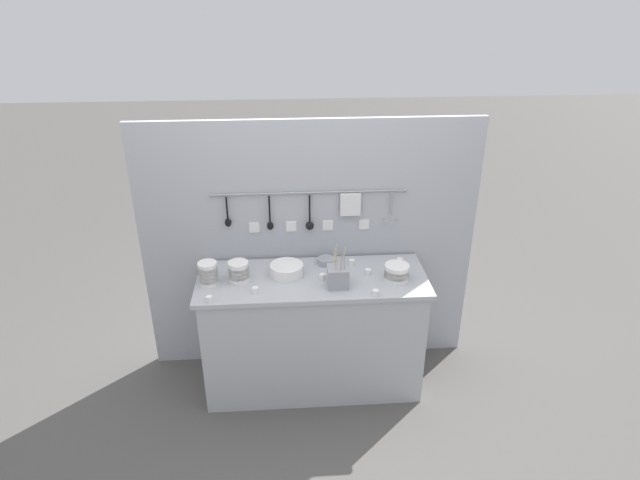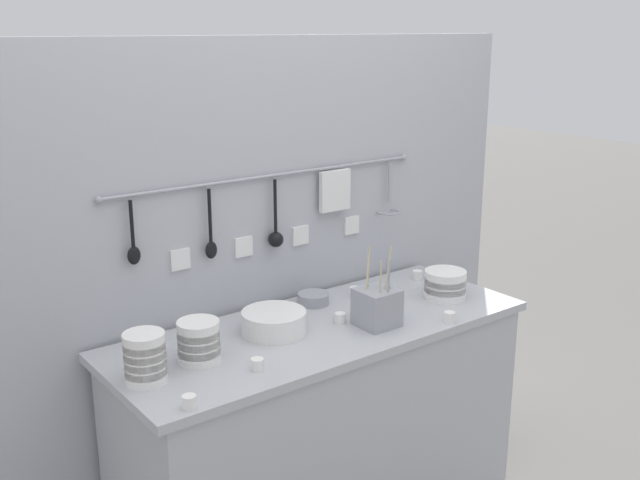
{
  "view_description": "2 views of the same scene",
  "coord_description": "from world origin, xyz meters",
  "px_view_note": "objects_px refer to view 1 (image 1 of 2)",
  "views": [
    {
      "loc": [
        -0.17,
        -2.98,
        2.57
      ],
      "look_at": [
        0.05,
        -0.0,
        1.11
      ],
      "focal_mm": 30.0,
      "sensor_mm": 36.0,
      "label": 1
    },
    {
      "loc": [
        -1.44,
        -1.88,
        1.82
      ],
      "look_at": [
        0.02,
        0.03,
        1.14
      ],
      "focal_mm": 42.0,
      "sensor_mm": 36.0,
      "label": 2
    }
  ],
  "objects_px": {
    "bowl_stack_wide_centre": "(239,271)",
    "steel_mixing_bowl": "(326,261)",
    "bowl_stack_short_front": "(397,272)",
    "cup_back_left": "(323,277)",
    "bowl_stack_back_corner": "(208,273)",
    "cup_by_caddy": "(376,293)",
    "cup_edge_near": "(255,290)",
    "cup_beside_plates": "(352,262)",
    "plate_stack": "(287,270)",
    "cup_front_right": "(400,261)",
    "cutlery_caddy": "(338,276)",
    "cup_front_left": "(209,299)",
    "cup_centre": "(368,272)"
  },
  "relations": [
    {
      "from": "bowl_stack_back_corner",
      "to": "cup_front_left",
      "type": "distance_m",
      "value": 0.22
    },
    {
      "from": "steel_mixing_bowl",
      "to": "cup_front_left",
      "type": "distance_m",
      "value": 0.85
    },
    {
      "from": "bowl_stack_back_corner",
      "to": "cup_edge_near",
      "type": "relative_size",
      "value": 3.87
    },
    {
      "from": "bowl_stack_wide_centre",
      "to": "cup_by_caddy",
      "type": "relative_size",
      "value": 3.36
    },
    {
      "from": "plate_stack",
      "to": "cup_by_caddy",
      "type": "distance_m",
      "value": 0.61
    },
    {
      "from": "cup_edge_near",
      "to": "cup_back_left",
      "type": "bearing_deg",
      "value": 17.69
    },
    {
      "from": "cup_centre",
      "to": "cup_back_left",
      "type": "bearing_deg",
      "value": -172.42
    },
    {
      "from": "cutlery_caddy",
      "to": "bowl_stack_back_corner",
      "type": "bearing_deg",
      "value": 174.29
    },
    {
      "from": "cup_edge_near",
      "to": "cup_beside_plates",
      "type": "bearing_deg",
      "value": 26.11
    },
    {
      "from": "steel_mixing_bowl",
      "to": "cutlery_caddy",
      "type": "relative_size",
      "value": 0.42
    },
    {
      "from": "cup_back_left",
      "to": "cup_front_left",
      "type": "bearing_deg",
      "value": -162.41
    },
    {
      "from": "bowl_stack_back_corner",
      "to": "steel_mixing_bowl",
      "type": "relative_size",
      "value": 1.3
    },
    {
      "from": "bowl_stack_back_corner",
      "to": "cup_by_caddy",
      "type": "distance_m",
      "value": 1.05
    },
    {
      "from": "bowl_stack_short_front",
      "to": "cup_by_caddy",
      "type": "xyz_separation_m",
      "value": [
        -0.16,
        -0.18,
        -0.03
      ]
    },
    {
      "from": "cup_front_right",
      "to": "cup_by_caddy",
      "type": "bearing_deg",
      "value": -120.5
    },
    {
      "from": "bowl_stack_wide_centre",
      "to": "steel_mixing_bowl",
      "type": "relative_size",
      "value": 1.13
    },
    {
      "from": "cup_front_left",
      "to": "cup_front_right",
      "type": "bearing_deg",
      "value": 17.77
    },
    {
      "from": "plate_stack",
      "to": "cup_by_caddy",
      "type": "bearing_deg",
      "value": -28.4
    },
    {
      "from": "bowl_stack_short_front",
      "to": "cup_front_left",
      "type": "height_order",
      "value": "bowl_stack_short_front"
    },
    {
      "from": "plate_stack",
      "to": "steel_mixing_bowl",
      "type": "bearing_deg",
      "value": 27.32
    },
    {
      "from": "bowl_stack_back_corner",
      "to": "bowl_stack_short_front",
      "type": "bearing_deg",
      "value": -1.59
    },
    {
      "from": "bowl_stack_wide_centre",
      "to": "steel_mixing_bowl",
      "type": "height_order",
      "value": "bowl_stack_wide_centre"
    },
    {
      "from": "bowl_stack_back_corner",
      "to": "cup_front_right",
      "type": "bearing_deg",
      "value": 8.27
    },
    {
      "from": "bowl_stack_back_corner",
      "to": "cup_beside_plates",
      "type": "distance_m",
      "value": 0.95
    },
    {
      "from": "bowl_stack_short_front",
      "to": "cup_edge_near",
      "type": "height_order",
      "value": "bowl_stack_short_front"
    },
    {
      "from": "cup_by_caddy",
      "to": "cutlery_caddy",
      "type": "bearing_deg",
      "value": 148.96
    },
    {
      "from": "cup_back_left",
      "to": "cup_beside_plates",
      "type": "relative_size",
      "value": 1.0
    },
    {
      "from": "cup_by_caddy",
      "to": "cup_edge_near",
      "type": "height_order",
      "value": "same"
    },
    {
      "from": "bowl_stack_short_front",
      "to": "bowl_stack_wide_centre",
      "type": "relative_size",
      "value": 1.19
    },
    {
      "from": "bowl_stack_wide_centre",
      "to": "cup_by_caddy",
      "type": "bearing_deg",
      "value": -16.2
    },
    {
      "from": "bowl_stack_back_corner",
      "to": "cutlery_caddy",
      "type": "xyz_separation_m",
      "value": [
        0.81,
        -0.08,
        -0.01
      ]
    },
    {
      "from": "cup_centre",
      "to": "bowl_stack_wide_centre",
      "type": "bearing_deg",
      "value": -178.87
    },
    {
      "from": "steel_mixing_bowl",
      "to": "cup_centre",
      "type": "relative_size",
      "value": 2.98
    },
    {
      "from": "cup_centre",
      "to": "cup_front_left",
      "type": "bearing_deg",
      "value": -165.34
    },
    {
      "from": "cup_by_caddy",
      "to": "cup_beside_plates",
      "type": "distance_m",
      "value": 0.41
    },
    {
      "from": "bowl_stack_short_front",
      "to": "cup_front_right",
      "type": "distance_m",
      "value": 0.23
    },
    {
      "from": "cup_beside_plates",
      "to": "cup_front_left",
      "type": "bearing_deg",
      "value": -156.36
    },
    {
      "from": "plate_stack",
      "to": "steel_mixing_bowl",
      "type": "relative_size",
      "value": 1.86
    },
    {
      "from": "bowl_stack_wide_centre",
      "to": "cutlery_caddy",
      "type": "distance_m",
      "value": 0.63
    },
    {
      "from": "steel_mixing_bowl",
      "to": "cutlery_caddy",
      "type": "distance_m",
      "value": 0.3
    },
    {
      "from": "bowl_stack_short_front",
      "to": "bowl_stack_back_corner",
      "type": "xyz_separation_m",
      "value": [
        -1.19,
        0.03,
        0.02
      ]
    },
    {
      "from": "cup_back_left",
      "to": "bowl_stack_back_corner",
      "type": "bearing_deg",
      "value": -179.37
    },
    {
      "from": "plate_stack",
      "to": "bowl_stack_wide_centre",
      "type": "bearing_deg",
      "value": -171.54
    },
    {
      "from": "cutlery_caddy",
      "to": "cup_front_right",
      "type": "relative_size",
      "value": 7.15
    },
    {
      "from": "plate_stack",
      "to": "steel_mixing_bowl",
      "type": "distance_m",
      "value": 0.3
    },
    {
      "from": "cup_front_left",
      "to": "cup_by_caddy",
      "type": "bearing_deg",
      "value": 0.0
    },
    {
      "from": "bowl_stack_short_front",
      "to": "bowl_stack_back_corner",
      "type": "relative_size",
      "value": 1.03
    },
    {
      "from": "cup_front_left",
      "to": "cup_beside_plates",
      "type": "height_order",
      "value": "same"
    },
    {
      "from": "cutlery_caddy",
      "to": "cup_edge_near",
      "type": "height_order",
      "value": "cutlery_caddy"
    },
    {
      "from": "cup_front_left",
      "to": "cup_beside_plates",
      "type": "bearing_deg",
      "value": 23.64
    }
  ]
}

